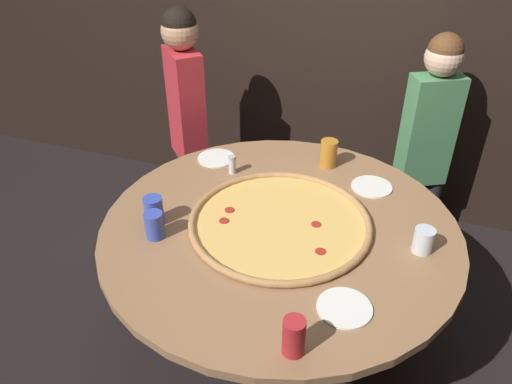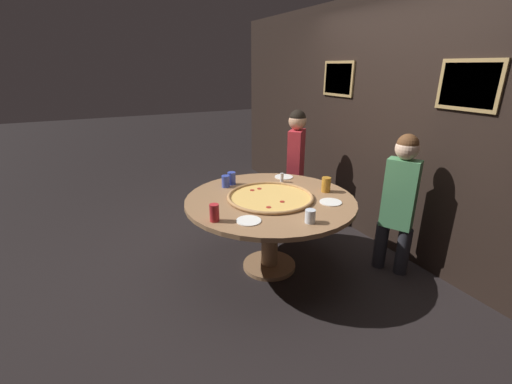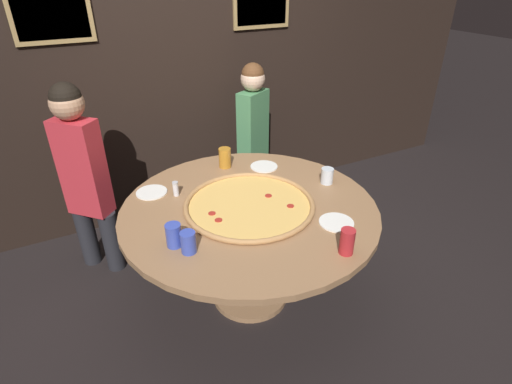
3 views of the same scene
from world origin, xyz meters
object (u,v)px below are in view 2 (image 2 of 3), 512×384
object	(u,v)px
drink_cup_near_right	(226,181)
white_plate_left_side	(331,202)
giant_pizza	(270,197)
diner_side_left	(400,197)
condiment_shaker	(282,178)
drink_cup_front_edge	(214,213)
white_plate_near_front	(284,177)
white_plate_far_back	(249,221)
drink_cup_far_right	(232,178)
dining_table	(270,211)
drink_cup_far_left	(326,185)
drink_cup_by_shaker	(310,216)
diner_far_right	(296,160)

from	to	relation	value
drink_cup_near_right	white_plate_left_side	size ratio (longest dim) A/B	0.60
giant_pizza	diner_side_left	bearing A→B (deg)	61.72
drink_cup_near_right	white_plate_left_side	xyz separation A→B (m)	(0.81, 0.69, -0.06)
condiment_shaker	drink_cup_front_edge	bearing A→B (deg)	-58.44
giant_pizza	white_plate_near_front	world-z (taller)	giant_pizza
drink_cup_front_edge	white_plate_far_back	xyz separation A→B (m)	(0.12, 0.24, -0.07)
drink_cup_far_right	white_plate_far_back	xyz separation A→B (m)	(0.89, -0.23, -0.06)
drink_cup_near_right	white_plate_left_side	distance (m)	1.07
white_plate_left_side	drink_cup_near_right	bearing A→B (deg)	-139.84
drink_cup_front_edge	giant_pizza	bearing A→B (deg)	110.63
white_plate_far_back	giant_pizza	bearing A→B (deg)	132.58
drink_cup_near_right	white_plate_far_back	distance (m)	0.85
giant_pizza	drink_cup_far_right	world-z (taller)	drink_cup_far_right
giant_pizza	white_plate_far_back	size ratio (longest dim) A/B	4.01
white_plate_left_side	diner_side_left	distance (m)	0.65
drink_cup_near_right	diner_side_left	bearing A→B (deg)	51.38
dining_table	drink_cup_far_right	world-z (taller)	drink_cup_far_right
drink_cup_front_edge	drink_cup_far_left	distance (m)	1.21
drink_cup_by_shaker	drink_cup_front_edge	xyz separation A→B (m)	(-0.36, -0.66, 0.02)
drink_cup_far_right	diner_far_right	world-z (taller)	diner_far_right
giant_pizza	drink_cup_by_shaker	xyz separation A→B (m)	(0.60, 0.02, 0.04)
diner_far_right	diner_side_left	size ratio (longest dim) A/B	1.05
drink_cup_far_left	diner_side_left	size ratio (longest dim) A/B	0.11
drink_cup_by_shaker	dining_table	bearing A→B (deg)	-177.60
dining_table	white_plate_far_back	world-z (taller)	white_plate_far_back
white_plate_near_front	diner_side_left	xyz separation A→B (m)	(1.05, 0.60, 0.02)
drink_cup_front_edge	white_plate_near_front	xyz separation A→B (m)	(-0.73, 1.07, -0.07)
drink_cup_far_right	drink_cup_far_left	world-z (taller)	drink_cup_far_left
diner_far_right	white_plate_left_side	bearing A→B (deg)	-152.49
drink_cup_by_shaker	drink_cup_far_right	size ratio (longest dim) A/B	0.82
drink_cup_by_shaker	drink_cup_near_right	size ratio (longest dim) A/B	0.89
drink_cup_front_edge	drink_cup_near_right	size ratio (longest dim) A/B	1.18
drink_cup_by_shaker	drink_cup_far_left	size ratio (longest dim) A/B	0.74
giant_pizza	condiment_shaker	world-z (taller)	condiment_shaker
drink_cup_far_left	drink_cup_near_right	xyz separation A→B (m)	(-0.56, -0.82, -0.01)
diner_side_left	white_plate_near_front	bearing A→B (deg)	1.68
drink_cup_by_shaker	drink_cup_near_right	xyz separation A→B (m)	(-1.08, -0.28, 0.01)
drink_cup_by_shaker	white_plate_far_back	world-z (taller)	drink_cup_by_shaker
drink_cup_far_left	white_plate_near_front	distance (m)	0.60
dining_table	diner_far_right	world-z (taller)	diner_far_right
condiment_shaker	diner_far_right	xyz separation A→B (m)	(-0.49, 0.49, 0.01)
drink_cup_far_left	diner_side_left	xyz separation A→B (m)	(0.47, 0.48, -0.05)
giant_pizza	drink_cup_by_shaker	size ratio (longest dim) A/B	7.52
white_plate_left_side	condiment_shaker	bearing A→B (deg)	-171.88
diner_far_right	dining_table	bearing A→B (deg)	-178.40
condiment_shaker	diner_side_left	world-z (taller)	diner_side_left
drink_cup_far_right	condiment_shaker	xyz separation A→B (m)	(0.17, 0.50, -0.02)
drink_cup_by_shaker	drink_cup_far_right	distance (m)	1.14
drink_cup_far_right	dining_table	bearing A→B (deg)	17.62
drink_cup_front_edge	white_plate_near_front	world-z (taller)	drink_cup_front_edge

